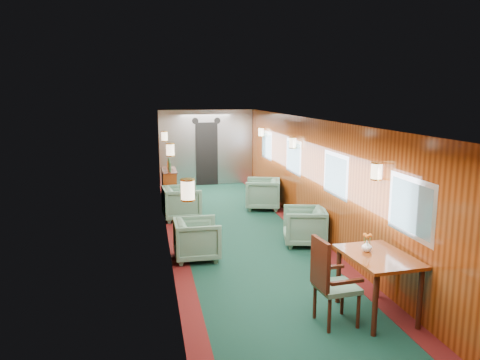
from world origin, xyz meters
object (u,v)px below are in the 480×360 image
Objects in this scene: armchair_left_far at (182,203)px; armchair_left_near at (197,239)px; dining_table at (378,265)px; armchair_right_far at (263,194)px; credenza at (169,189)px; side_chair at (329,278)px; armchair_right_near at (304,226)px.

armchair_left_near is at bearing 177.17° from armchair_left_far.
armchair_left_far is (-2.17, 5.34, -0.31)m from dining_table.
credenza is at bearing -86.00° from armchair_right_far.
side_chair is at bearing -153.57° from armchair_left_near.
credenza is 1.62× the size of armchair_left_near.
side_chair is 5.65m from armchair_left_far.
armchair_right_far is at bearing -164.65° from armchair_right_near.
armchair_right_near is 2.93m from armchair_right_far.
dining_table is at bearing -162.14° from armchair_left_far.
armchair_left_near is 2.17m from armchair_right_near.
armchair_left_far is (-1.45, 5.46, -0.23)m from side_chair.
side_chair is at bearing -0.32° from armchair_right_near.
dining_table is at bearing 3.60° from side_chair.
dining_table is 1.45× the size of armchair_right_near.
armchair_left_near is 0.93× the size of armchair_right_far.
side_chair is 3.06m from armchair_left_near.
credenza is 2.38m from armchair_right_far.
dining_table is 0.91× the size of credenza.
armchair_right_near reaches higher than armchair_left_near.
side_chair reaches higher than dining_table.
armchair_left_near is (-2.10, 2.60, -0.34)m from dining_table.
side_chair reaches higher than armchair_right_near.
side_chair reaches higher than armchair_left_near.
armchair_right_near is (2.43, -3.40, -0.15)m from credenza.
credenza reaches higher than armchair_left_near.
dining_table is 5.93m from armchair_right_far.
armchair_right_near is at bearing -140.97° from armchair_left_far.
armchair_left_far is at bearing -58.63° from armchair_right_far.
side_chair is 1.42× the size of armchair_right_near.
armchair_left_far is at bearing -123.53° from armchair_right_near.
armchair_right_far is at bearing 86.96° from dining_table.
armchair_left_near is 2.74m from armchair_left_far.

